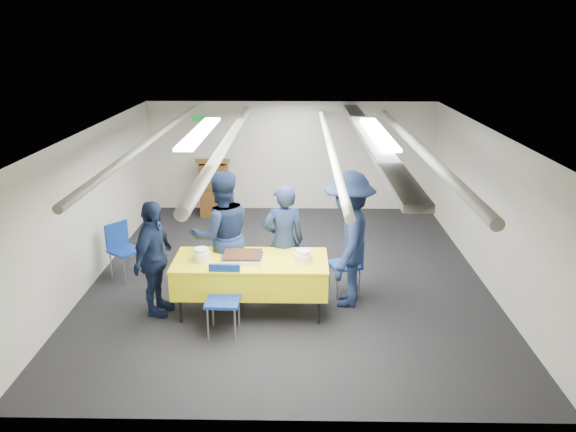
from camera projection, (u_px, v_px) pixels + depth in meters
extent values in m
plane|color=black|center=(289.00, 275.00, 8.90)|extent=(7.00, 7.00, 0.00)
cube|color=silver|center=(291.00, 156.00, 11.85)|extent=(6.00, 0.02, 2.30)
cube|color=silver|center=(94.00, 205.00, 8.59)|extent=(0.02, 7.00, 2.30)
cube|color=silver|center=(486.00, 207.00, 8.49)|extent=(0.02, 7.00, 2.30)
cube|color=silver|center=(289.00, 131.00, 8.18)|extent=(6.00, 7.00, 0.02)
cylinder|color=silver|center=(153.00, 138.00, 8.25)|extent=(0.10, 6.90, 0.10)
cylinder|color=silver|center=(228.00, 141.00, 8.24)|extent=(0.14, 6.90, 0.14)
cylinder|color=silver|center=(330.00, 144.00, 8.23)|extent=(0.10, 6.90, 0.10)
cylinder|color=silver|center=(418.00, 147.00, 8.22)|extent=(0.14, 6.90, 0.14)
cube|color=gray|center=(371.00, 138.00, 8.19)|extent=(0.28, 6.90, 0.08)
cube|color=white|center=(200.00, 132.00, 8.21)|extent=(0.25, 2.60, 0.04)
cube|color=white|center=(378.00, 133.00, 8.17)|extent=(0.25, 2.60, 0.04)
cube|color=#0C591E|center=(200.00, 118.00, 11.61)|extent=(0.30, 0.04, 0.12)
cylinder|color=black|center=(181.00, 310.00, 7.40)|extent=(0.04, 0.04, 0.36)
cylinder|color=black|center=(319.00, 311.00, 7.37)|extent=(0.04, 0.04, 0.36)
cylinder|color=black|center=(190.00, 288.00, 8.03)|extent=(0.04, 0.04, 0.36)
cylinder|color=black|center=(317.00, 289.00, 8.00)|extent=(0.04, 0.04, 0.36)
cube|color=yellow|center=(251.00, 275.00, 7.59)|extent=(2.05, 0.88, 0.39)
cube|color=yellow|center=(251.00, 260.00, 7.52)|extent=(2.07, 0.90, 0.03)
cube|color=white|center=(243.00, 258.00, 7.49)|extent=(0.53, 0.42, 0.06)
cube|color=black|center=(243.00, 255.00, 7.47)|extent=(0.51, 0.40, 0.03)
sphere|color=navy|center=(223.00, 260.00, 7.30)|extent=(0.04, 0.04, 0.04)
sphere|color=navy|center=(227.00, 249.00, 7.66)|extent=(0.04, 0.04, 0.04)
sphere|color=navy|center=(232.00, 260.00, 7.29)|extent=(0.04, 0.04, 0.04)
sphere|color=navy|center=(235.00, 249.00, 7.66)|extent=(0.04, 0.04, 0.04)
sphere|color=navy|center=(241.00, 260.00, 7.29)|extent=(0.04, 0.04, 0.04)
sphere|color=navy|center=(244.00, 249.00, 7.65)|extent=(0.04, 0.04, 0.04)
sphere|color=navy|center=(250.00, 260.00, 7.29)|extent=(0.04, 0.04, 0.04)
sphere|color=navy|center=(252.00, 250.00, 7.65)|extent=(0.04, 0.04, 0.04)
sphere|color=navy|center=(259.00, 260.00, 7.29)|extent=(0.04, 0.04, 0.04)
sphere|color=navy|center=(261.00, 250.00, 7.65)|extent=(0.04, 0.04, 0.04)
sphere|color=navy|center=(223.00, 257.00, 7.39)|extent=(0.04, 0.04, 0.04)
sphere|color=navy|center=(261.00, 258.00, 7.38)|extent=(0.04, 0.04, 0.04)
sphere|color=navy|center=(224.00, 255.00, 7.48)|extent=(0.04, 0.04, 0.04)
sphere|color=navy|center=(262.00, 255.00, 7.47)|extent=(0.04, 0.04, 0.04)
sphere|color=navy|center=(224.00, 252.00, 7.57)|extent=(0.04, 0.04, 0.04)
sphere|color=navy|center=(262.00, 252.00, 7.56)|extent=(0.04, 0.04, 0.04)
cylinder|color=white|center=(202.00, 256.00, 7.46)|extent=(0.23, 0.23, 0.13)
cylinder|color=white|center=(201.00, 250.00, 7.43)|extent=(0.19, 0.19, 0.05)
cylinder|color=white|center=(303.00, 257.00, 7.44)|extent=(0.24, 0.24, 0.11)
cylinder|color=white|center=(303.00, 252.00, 7.42)|extent=(0.20, 0.20, 0.05)
cube|color=brown|center=(214.00, 189.00, 11.65)|extent=(0.55, 0.45, 1.10)
cube|color=brown|center=(213.00, 161.00, 11.43)|extent=(0.62, 0.53, 0.21)
cylinder|color=gold|center=(212.00, 185.00, 11.38)|extent=(0.28, 0.02, 0.28)
cylinder|color=gray|center=(208.00, 324.00, 6.98)|extent=(0.02, 0.02, 0.43)
cylinder|color=gray|center=(235.00, 325.00, 6.97)|extent=(0.02, 0.02, 0.43)
cylinder|color=gray|center=(213.00, 311.00, 7.31)|extent=(0.02, 0.02, 0.43)
cylinder|color=gray|center=(239.00, 312.00, 7.29)|extent=(0.02, 0.02, 0.43)
cube|color=navy|center=(223.00, 301.00, 7.06)|extent=(0.44, 0.44, 0.04)
cube|color=navy|center=(225.00, 279.00, 7.17)|extent=(0.40, 0.06, 0.40)
cylinder|color=gray|center=(329.00, 276.00, 8.34)|extent=(0.02, 0.02, 0.43)
cylinder|color=gray|center=(337.00, 286.00, 8.03)|extent=(0.02, 0.02, 0.43)
cylinder|color=gray|center=(351.00, 274.00, 8.42)|extent=(0.02, 0.02, 0.43)
cylinder|color=gray|center=(359.00, 283.00, 8.11)|extent=(0.02, 0.02, 0.43)
cube|color=navy|center=(345.00, 265.00, 8.15)|extent=(0.52, 0.52, 0.04)
cube|color=navy|center=(358.00, 249.00, 8.13)|extent=(0.15, 0.40, 0.40)
cylinder|color=gray|center=(125.00, 271.00, 8.51)|extent=(0.02, 0.02, 0.43)
cylinder|color=gray|center=(143.00, 264.00, 8.77)|extent=(0.02, 0.02, 0.43)
cylinder|color=gray|center=(111.00, 266.00, 8.71)|extent=(0.02, 0.02, 0.43)
cylinder|color=gray|center=(129.00, 259.00, 8.97)|extent=(0.02, 0.02, 0.43)
cube|color=navy|center=(126.00, 251.00, 8.67)|extent=(0.59, 0.59, 0.04)
cube|color=navy|center=(117.00, 235.00, 8.71)|extent=(0.27, 0.34, 0.40)
imported|color=#0E1832|center=(284.00, 241.00, 7.99)|extent=(0.68, 0.52, 1.66)
imported|color=#0E1832|center=(222.00, 235.00, 7.93)|extent=(1.10, 0.98, 1.87)
imported|color=#0E1832|center=(154.00, 259.00, 7.47)|extent=(0.60, 1.00, 1.59)
imported|color=#0E1832|center=(348.00, 239.00, 7.71)|extent=(0.95, 1.36, 1.92)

